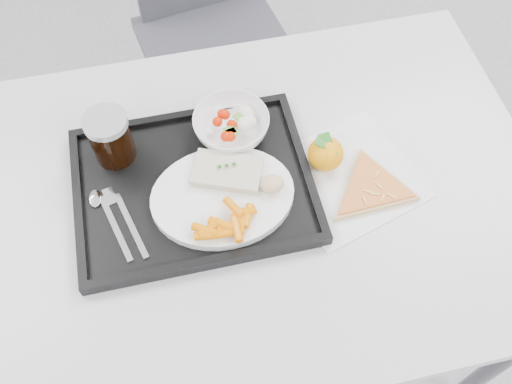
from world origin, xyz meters
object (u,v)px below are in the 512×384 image
Objects in this scene: chair at (211,9)px; pizza_slice at (371,188)px; dinner_plate at (223,196)px; salad_bowl at (231,125)px; tangerine at (326,154)px; table at (238,213)px; tray at (194,186)px; cola_glass at (110,137)px.

chair is 3.32× the size of pizza_slice.
pizza_slice is (0.28, -0.04, -0.01)m from dinner_plate.
pizza_slice is at bearing -38.48° from salad_bowl.
tangerine is at bearing -32.58° from salad_bowl.
table is 7.89× the size of salad_bowl.
chair is at bearing 84.82° from salad_bowl.
cola_glass is (-0.14, 0.10, 0.06)m from tray.
salad_bowl is at bearing 147.42° from tangerine.
tray is at bearing -37.29° from cola_glass.
tangerine reaches higher than dinner_plate.
tray is 4.17× the size of cola_glass.
tangerine is (0.40, -0.10, -0.04)m from cola_glass.
dinner_plate reaches higher than tray.
salad_bowl is at bearing 82.89° from table.
salad_bowl reaches higher than table.
dinner_plate is 0.29m from pizza_slice.
chair is 8.61× the size of cola_glass.
table is 0.29m from cola_glass.
cola_glass reaches higher than table.
chair reaches higher than tangerine.
tangerine is (0.26, 0.00, 0.03)m from tray.
table is 0.21m from tangerine.
chair reaches higher than pizza_slice.
tray is at bearing 138.36° from dinner_plate.
salad_bowl is 0.20m from tangerine.
table is at bearing -95.53° from chair.
salad_bowl is (0.10, 0.11, 0.03)m from tray.
pizza_slice is at bearing -21.58° from cola_glass.
pizza_slice is (0.47, -0.19, -0.06)m from cola_glass.
table is at bearing 18.36° from dinner_plate.
dinner_plate is 0.16m from salad_bowl.
chair is 0.79m from tangerine.
chair is at bearing 82.40° from dinner_plate.
cola_glass reaches higher than pizza_slice.
salad_bowl is 0.24m from cola_glass.
table is 0.10m from dinner_plate.
cola_glass is at bearing 141.51° from dinner_plate.
chair reaches higher than table.
tray is at bearing -179.91° from tangerine.
table is 13.32× the size of tangerine.
pizza_slice is (0.24, -0.19, -0.03)m from salad_bowl.
chair is 0.69m from salad_bowl.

